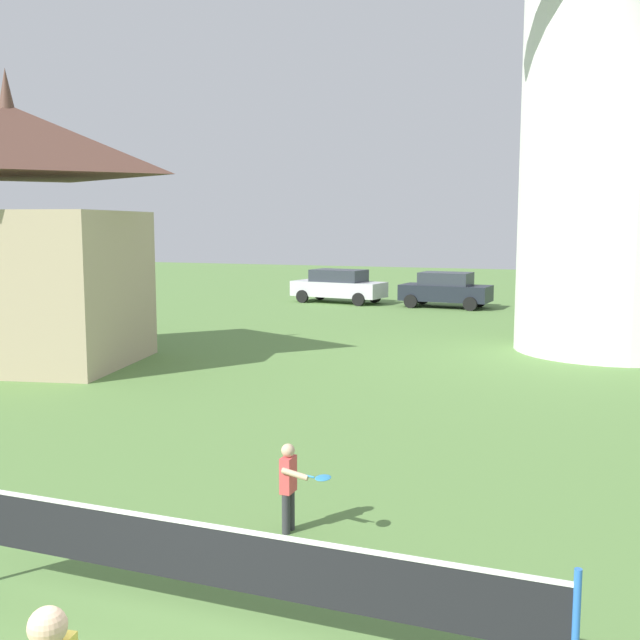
{
  "coord_description": "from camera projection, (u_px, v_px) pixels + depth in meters",
  "views": [
    {
      "loc": [
        3.25,
        -3.65,
        3.66
      ],
      "look_at": [
        0.25,
        4.09,
        2.61
      ],
      "focal_mm": 42.69,
      "sensor_mm": 36.0,
      "label": 1
    }
  ],
  "objects": [
    {
      "name": "player_far",
      "position": [
        290.0,
        482.0,
        9.03
      ],
      "size": [
        0.67,
        0.45,
        1.08
      ],
      "color": "#333338",
      "rests_on": "ground_plane"
    },
    {
      "name": "windmill",
      "position": [
        622.0,
        71.0,
        21.14
      ],
      "size": [
        8.19,
        6.18,
        15.52
      ],
      "color": "white",
      "rests_on": "ground_plane"
    },
    {
      "name": "tennis_net",
      "position": [
        239.0,
        561.0,
        6.75
      ],
      "size": [
        5.76,
        0.06,
        1.1
      ],
      "color": "blue",
      "rests_on": "ground_plane"
    },
    {
      "name": "parked_car_silver",
      "position": [
        339.0,
        286.0,
        35.67
      ],
      "size": [
        4.55,
        2.37,
        1.56
      ],
      "color": "silver",
      "rests_on": "ground_plane"
    },
    {
      "name": "parked_car_black",
      "position": [
        446.0,
        289.0,
        33.6
      ],
      "size": [
        4.0,
        2.1,
        1.56
      ],
      "color": "#1E232D",
      "rests_on": "ground_plane"
    },
    {
      "name": "parked_car_cream",
      "position": [
        596.0,
        296.0,
        30.59
      ],
      "size": [
        4.48,
        2.18,
        1.56
      ],
      "color": "silver",
      "rests_on": "ground_plane"
    },
    {
      "name": "chapel",
      "position": [
        13.0,
        239.0,
        19.75
      ],
      "size": [
        7.13,
        5.84,
        7.6
      ],
      "color": "tan",
      "rests_on": "ground_plane"
    }
  ]
}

